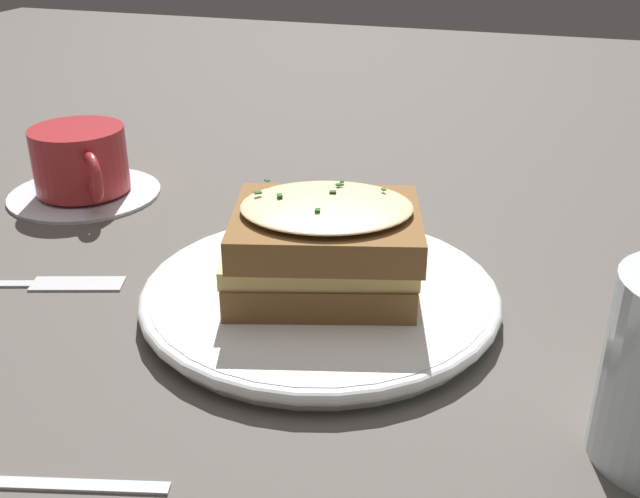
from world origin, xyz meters
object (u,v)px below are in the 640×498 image
Objects in this scene: dinner_plate at (320,295)px; sandwich at (321,245)px; teacup_with_saucer at (81,166)px; fork at (33,283)px.

sandwich is (0.00, 0.00, 0.04)m from dinner_plate.
dinner_plate is 0.04m from sandwich.
dinner_plate is 1.75× the size of teacup_with_saucer.
fork is at bearing -80.40° from dinner_plate.
teacup_with_saucer reaches higher than dinner_plate.
dinner_plate is 0.32m from teacup_with_saucer.
sandwich is at bearing 18.97° from teacup_with_saucer.
sandwich is at bearing 66.29° from dinner_plate.
sandwich reaches higher than dinner_plate.
dinner_plate is at bearing 81.32° from fork.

